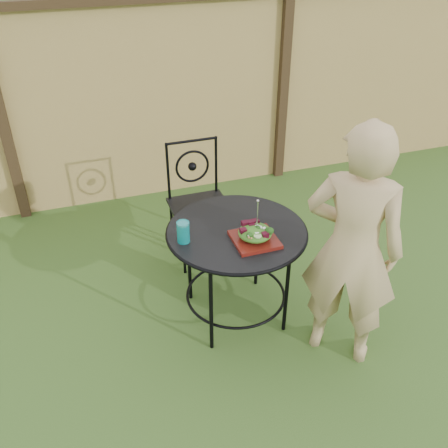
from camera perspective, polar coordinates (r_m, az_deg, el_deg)
The scene contains 9 objects.
ground at distance 3.47m, azimuth 0.68°, elevation -13.19°, with size 60.00×60.00×0.00m, color #274817.
fence at distance 4.79m, azimuth -8.19°, elevation 13.70°, with size 8.00×0.12×1.90m.
patio_table at distance 3.30m, azimuth 1.43°, elevation -2.63°, with size 0.92×0.92×0.72m.
patio_chair at distance 4.00m, azimuth -2.94°, elevation 2.87°, with size 0.46×0.46×0.95m.
diner at distance 3.00m, azimuth 14.44°, elevation -2.82°, with size 0.58×0.38×1.60m, color tan.
salad_plate at distance 3.11m, azimuth 3.53°, elevation -1.78°, with size 0.27×0.27×0.02m, color #500F0B.
salad at distance 3.08m, azimuth 3.56°, elevation -0.99°, with size 0.21×0.21×0.08m, color #235614.
fork at distance 3.01m, azimuth 3.82°, elevation 1.09°, with size 0.01×0.01×0.18m, color silver.
drinking_glass at distance 3.08m, azimuth -4.68°, elevation -0.91°, with size 0.08×0.08×0.14m, color #0B7E7F.
Camera 1 is at (-0.81, -2.26, 2.51)m, focal length 40.00 mm.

